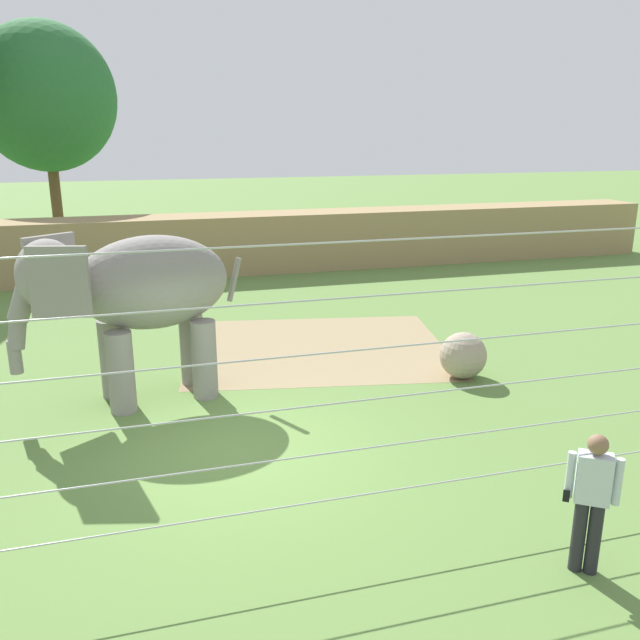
% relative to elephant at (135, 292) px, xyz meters
% --- Properties ---
extents(ground_plane, '(120.00, 120.00, 0.00)m').
position_rel_elephant_xyz_m(ground_plane, '(1.31, -2.55, -2.03)').
color(ground_plane, '#5B7F3D').
extents(dirt_patch, '(6.53, 5.76, 0.01)m').
position_rel_elephant_xyz_m(dirt_patch, '(3.90, 1.97, -2.03)').
color(dirt_patch, '#937F5B').
rests_on(dirt_patch, ground).
extents(embankment_wall, '(36.00, 1.80, 2.00)m').
position_rel_elephant_xyz_m(embankment_wall, '(1.31, 10.84, -1.03)').
color(embankment_wall, '#997F56').
rests_on(embankment_wall, ground).
extents(elephant, '(4.10, 2.05, 3.07)m').
position_rel_elephant_xyz_m(elephant, '(0.00, 0.00, 0.00)').
color(elephant, gray).
rests_on(elephant, ground).
extents(enrichment_ball, '(0.93, 0.93, 0.93)m').
position_rel_elephant_xyz_m(enrichment_ball, '(6.16, -0.64, -1.57)').
color(enrichment_ball, gray).
rests_on(enrichment_ball, ground).
extents(cable_fence, '(12.58, 0.19, 3.81)m').
position_rel_elephant_xyz_m(cable_fence, '(1.31, -5.33, -0.10)').
color(cable_fence, brown).
rests_on(cable_fence, ground).
extents(zookeeper, '(0.55, 0.40, 1.67)m').
position_rel_elephant_xyz_m(zookeeper, '(4.61, -6.44, -1.11)').
color(zookeeper, '#232328').
rests_on(zookeeper, ground).
extents(tree_behind_wall, '(5.63, 5.63, 9.02)m').
position_rel_elephant_xyz_m(tree_behind_wall, '(-2.94, 18.32, 4.01)').
color(tree_behind_wall, brown).
rests_on(tree_behind_wall, ground).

